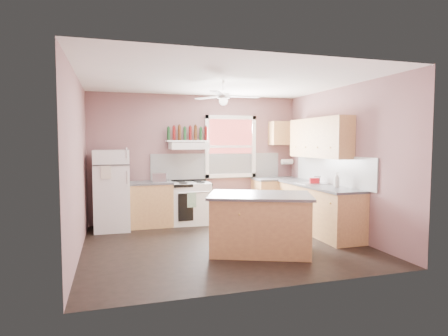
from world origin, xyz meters
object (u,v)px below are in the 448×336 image
object	(u,v)px
toaster	(160,177)
stove	(191,203)
cart	(236,208)
refrigerator	(112,190)
island	(260,224)

from	to	relation	value
toaster	stove	size ratio (longest dim) A/B	0.33
toaster	cart	bearing A→B (deg)	19.66
refrigerator	toaster	world-z (taller)	refrigerator
stove	cart	world-z (taller)	stove
stove	refrigerator	bearing A→B (deg)	-169.68
refrigerator	cart	xyz separation A→B (m)	(2.55, 0.09, -0.49)
refrigerator	stove	size ratio (longest dim) A/B	1.80
stove	island	bearing A→B (deg)	-70.23
stove	cart	xyz separation A→B (m)	(0.98, -0.07, -0.15)
toaster	cart	size ratio (longest dim) A/B	0.49
toaster	cart	xyz separation A→B (m)	(1.62, 0.02, -0.71)
toaster	cart	distance (m)	1.77
toaster	island	bearing A→B (deg)	-41.23
refrigerator	stove	distance (m)	1.61
refrigerator	toaster	distance (m)	0.96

